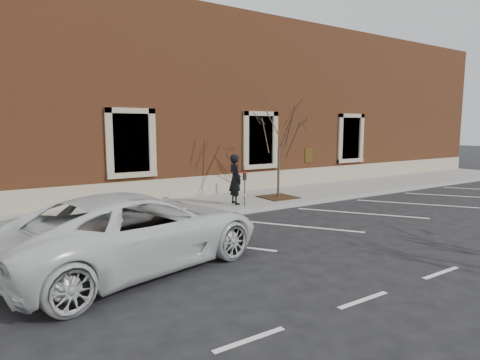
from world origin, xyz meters
TOP-DOWN VIEW (x-y plane):
  - ground at (0.00, 0.00)m, footprint 120.00×120.00m
  - sidewalk_near at (0.00, 1.75)m, footprint 40.00×3.50m
  - curb_near at (0.00, -0.05)m, footprint 40.00×0.12m
  - parking_stripes at (0.00, -2.20)m, footprint 28.00×4.40m
  - building_civic at (0.00, 7.74)m, footprint 40.00×8.62m
  - man at (0.06, 1.01)m, footprint 0.52×0.72m
  - parking_meter at (0.08, 0.41)m, footprint 0.12×0.09m
  - tree_grate at (2.26, 1.22)m, footprint 1.34×1.34m
  - sapling at (2.26, 1.22)m, footprint 2.24×2.24m
  - white_truck at (-5.12, -3.19)m, footprint 6.30×4.04m

SIDE VIEW (x-z plane):
  - ground at x=0.00m, z-range 0.00..0.00m
  - parking_stripes at x=0.00m, z-range 0.00..0.01m
  - sidewalk_near at x=0.00m, z-range 0.00..0.15m
  - curb_near at x=0.00m, z-range 0.00..0.15m
  - tree_grate at x=2.26m, z-range 0.15..0.18m
  - white_truck at x=-5.12m, z-range 0.00..1.62m
  - parking_meter at x=0.08m, z-range 0.40..1.66m
  - man at x=0.06m, z-range 0.15..2.00m
  - sapling at x=2.26m, z-range 0.89..4.62m
  - building_civic at x=0.00m, z-range 0.00..8.00m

